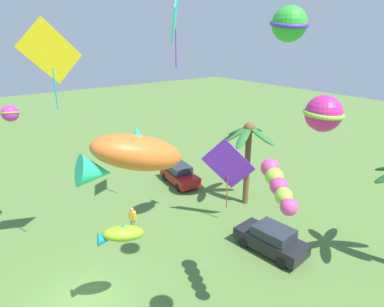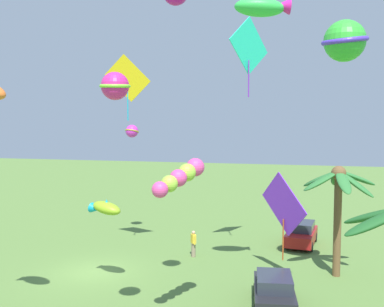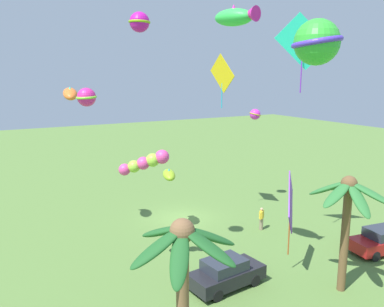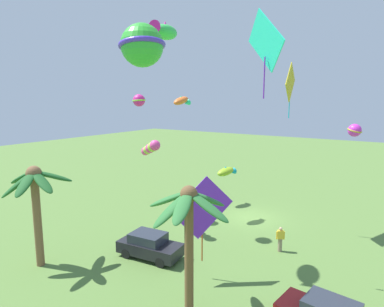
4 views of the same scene
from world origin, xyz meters
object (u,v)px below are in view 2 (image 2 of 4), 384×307
object	(u,v)px
parked_car_0	(274,291)
kite_tube_8	(181,177)
kite_ball_0	(345,41)
kite_diamond_3	(284,205)
spectator_0	(193,243)
palm_tree_1	(339,191)
kite_fish_10	(105,208)
kite_diamond_2	(128,79)
kite_fish_9	(263,7)
kite_ball_1	(115,86)
kite_ball_5	(132,131)
kite_diamond_4	(249,47)
parked_car_1	(301,234)

from	to	relation	value
parked_car_0	kite_tube_8	distance (m)	6.93
kite_ball_0	kite_diamond_3	xyz separation A→B (m)	(-1.53, -2.65, -7.96)
spectator_0	kite_tube_8	size ratio (longest dim) A/B	0.66
palm_tree_1	kite_ball_0	world-z (taller)	kite_ball_0
kite_fish_10	kite_diamond_2	bearing A→B (deg)	-173.64
kite_diamond_2	kite_tube_8	world-z (taller)	kite_diamond_2
palm_tree_1	kite_fish_9	world-z (taller)	kite_fish_9
kite_ball_1	kite_ball_5	distance (m)	15.63
spectator_0	kite_fish_10	bearing A→B (deg)	-30.25
kite_ball_0	kite_fish_10	world-z (taller)	kite_ball_0
palm_tree_1	kite_diamond_4	world-z (taller)	kite_diamond_4
kite_fish_9	parked_car_0	bearing A→B (deg)	42.59
kite_diamond_3	kite_tube_8	bearing A→B (deg)	-29.51
kite_fish_10	spectator_0	bearing A→B (deg)	149.75
kite_ball_0	kite_fish_9	distance (m)	4.14
parked_car_0	kite_tube_8	bearing A→B (deg)	-51.80
kite_ball_0	kite_diamond_3	size ratio (longest dim) A/B	0.63
kite_ball_5	parked_car_1	bearing A→B (deg)	94.82
kite_ball_5	parked_car_0	bearing A→B (deg)	46.91
kite_ball_1	kite_fish_9	world-z (taller)	kite_fish_9
palm_tree_1	kite_ball_5	world-z (taller)	kite_ball_5
kite_diamond_4	kite_fish_10	xyz separation A→B (m)	(5.32, -6.43, -8.37)
kite_ball_0	kite_diamond_3	bearing A→B (deg)	-120.10
spectator_0	kite_ball_1	bearing A→B (deg)	-0.19
kite_diamond_2	parked_car_0	bearing A→B (deg)	58.57
kite_tube_8	kite_fish_10	world-z (taller)	kite_tube_8
kite_tube_8	parked_car_1	bearing A→B (deg)	160.27
kite_fish_10	parked_car_1	bearing A→B (deg)	135.13
parked_car_1	kite_ball_0	distance (m)	13.80
kite_diamond_4	kite_ball_5	distance (m)	10.11
kite_fish_9	kite_ball_5	bearing A→B (deg)	-132.74
palm_tree_1	kite_fish_10	distance (m)	12.01
kite_diamond_4	kite_fish_10	world-z (taller)	kite_diamond_4
spectator_0	kite_ball_5	bearing A→B (deg)	-121.80
kite_ball_1	parked_car_1	bearing A→B (deg)	157.89
palm_tree_1	kite_fish_9	xyz separation A→B (m)	(4.10, -3.71, 8.64)
kite_diamond_3	kite_ball_1	bearing A→B (deg)	-30.59
palm_tree_1	kite_diamond_2	world-z (taller)	kite_diamond_2
kite_diamond_2	kite_tube_8	distance (m)	10.71
kite_tube_8	kite_fish_10	size ratio (longest dim) A/B	1.21
spectator_0	kite_diamond_2	distance (m)	10.49
parked_car_1	kite_tube_8	bearing A→B (deg)	-19.73
parked_car_0	kite_diamond_3	distance (m)	4.95
parked_car_1	kite_fish_10	distance (m)	13.85
kite_ball_0	kite_fish_10	bearing A→B (deg)	-82.50
kite_ball_0	kite_ball_5	bearing A→B (deg)	-118.75
kite_ball_1	kite_diamond_3	bearing A→B (deg)	149.41
parked_car_0	kite_ball_5	xyz separation A→B (m)	(-9.46, -10.11, 6.67)
spectator_0	kite_fish_9	distance (m)	14.24
parked_car_0	kite_diamond_4	xyz separation A→B (m)	(-6.18, -1.86, 11.52)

